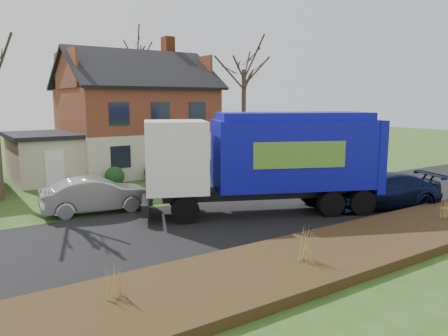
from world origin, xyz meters
TOP-DOWN VIEW (x-y plane):
  - ground at (0.00, 0.00)m, footprint 120.00×120.00m
  - road at (0.00, 0.00)m, footprint 80.00×7.00m
  - mulch_verge at (0.00, -5.30)m, footprint 80.00×3.50m
  - main_house at (1.49, 13.91)m, footprint 12.95×8.95m
  - garbage_truck at (2.07, 0.01)m, footprint 10.19×6.47m
  - silver_sedan at (-3.99, 4.18)m, footprint 4.73×2.13m
  - navy_wagon at (6.88, -2.14)m, footprint 5.72×3.80m
  - tree_front_east at (8.15, 10.05)m, footprint 3.50×3.50m
  - tree_back at (5.79, 22.53)m, footprint 3.54×3.54m
  - grass_clump_west at (-6.46, -4.88)m, footprint 0.32×0.26m
  - grass_clump_mid at (-1.21, -5.69)m, footprint 0.36×0.29m
  - grass_clump_east at (6.46, -5.35)m, footprint 0.30×0.25m

SIDE VIEW (x-z plane):
  - ground at x=0.00m, z-range 0.00..0.00m
  - road at x=0.00m, z-range 0.00..0.02m
  - mulch_verge at x=0.00m, z-range 0.00..0.30m
  - grass_clump_east at x=6.46m, z-range 0.30..1.06m
  - grass_clump_west at x=-6.46m, z-range 0.30..1.14m
  - silver_sedan at x=-3.99m, z-range 0.00..1.51m
  - navy_wagon at x=6.88m, z-range 0.00..1.54m
  - grass_clump_mid at x=-1.21m, z-range 0.30..1.29m
  - garbage_truck at x=2.07m, z-range 0.33..4.60m
  - main_house at x=1.49m, z-range -0.60..8.66m
  - tree_front_east at x=8.15m, z-range 3.04..12.76m
  - tree_back at x=5.79m, z-range 3.73..14.93m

